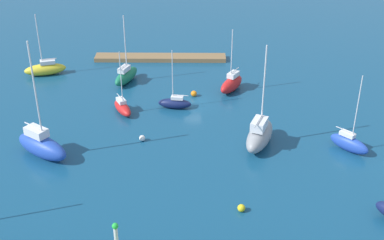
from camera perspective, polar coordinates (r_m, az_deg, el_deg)
water at (r=74.38m, az=0.07°, el=1.84°), size 160.00×160.00×0.00m
pier_dock at (r=90.17m, az=-3.53°, el=6.95°), size 22.75×2.92×0.71m
harbor_beacon at (r=45.15m, az=-8.44°, el=-12.86°), size 0.56×0.56×3.73m
sailboat_red_near_pier at (r=72.13m, az=-7.75°, el=1.42°), size 3.70×5.07×9.16m
sailboat_gray_outer_mooring at (r=63.85m, az=7.54°, el=-1.63°), size 5.22×8.00×13.11m
sailboat_blue_lone_north at (r=63.85m, az=-16.40°, el=-2.70°), size 7.96×6.57×14.69m
sailboat_green_by_breakwater at (r=81.38m, az=-7.35°, el=4.95°), size 4.02×6.73×10.76m
sailboat_yellow_mid_basin at (r=86.91m, az=-16.02°, el=5.52°), size 6.93×4.00×10.14m
sailboat_red_off_beacon at (r=78.09m, az=4.43°, el=4.07°), size 4.62×5.94×9.78m
sailboat_blue_center_basin at (r=65.47m, az=17.09°, el=-2.46°), size 4.69×4.74×10.09m
sailboat_navy_lone_south at (r=72.80m, az=-1.93°, el=1.92°), size 4.89×2.16×8.73m
mooring_buoy_white at (r=65.22m, az=-5.57°, el=-2.02°), size 0.77×0.77×0.77m
mooring_buoy_orange at (r=76.38m, az=0.20°, el=2.96°), size 0.90×0.90×0.90m
mooring_buoy_yellow at (r=53.41m, az=5.52°, el=-9.73°), size 0.80×0.80×0.80m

